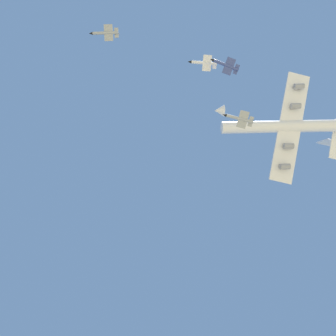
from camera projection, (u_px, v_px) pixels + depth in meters
carrier_jet at (288, 127)px, 140.51m from camera, size 55.71×65.19×23.05m
chase_jet_lead at (204, 63)px, 135.22m from camera, size 10.14×14.61×4.00m
chase_jet_left_wing at (226, 65)px, 129.69m from camera, size 12.88×12.79×4.00m
chase_jet_right_wing at (105, 33)px, 133.50m from camera, size 9.19×15.02×4.00m
chase_jet_high_escort at (239, 119)px, 124.07m from camera, size 11.88×13.65×4.00m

